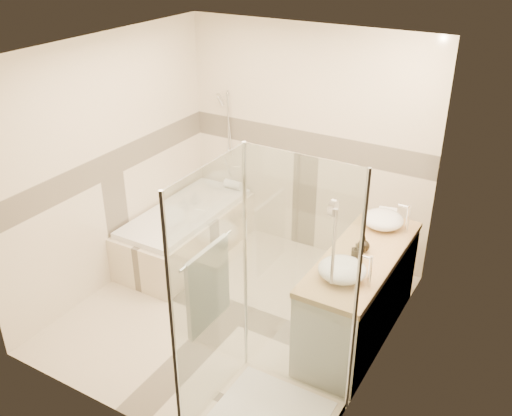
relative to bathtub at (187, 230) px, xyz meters
The scene contains 12 objects.
room 1.57m from the bathtub, 30.53° to the right, with size 2.82×3.02×2.52m.
bathtub is the anchor object (origin of this frame).
vanity 2.18m from the bathtub, ahead, with size 0.58×1.62×0.85m.
shower_enclosure 2.47m from the bathtub, 41.10° to the right, with size 0.96×0.93×2.04m.
vessel_sink_near 2.23m from the bathtub, ahead, with size 0.38×0.38×0.15m, color white.
vessel_sink_far 2.35m from the bathtub, 19.92° to the right, with size 0.39×0.39×0.15m, color white.
faucet_near 2.46m from the bathtub, ahead, with size 0.11×0.03×0.28m.
faucet_far 2.57m from the bathtub, 18.21° to the right, with size 0.11×0.03×0.27m.
amenity_bottle_a 2.27m from the bathtub, 12.77° to the right, with size 0.07×0.08×0.16m, color black.
amenity_bottle_b 2.24m from the bathtub, ahead, with size 0.11×0.11×0.14m, color black.
folded_towels 2.23m from the bathtub, ahead, with size 0.17×0.28×0.09m, color white.
rolled_towel 0.80m from the bathtub, 77.74° to the left, with size 0.10×0.10×0.22m, color white.
Camera 1 is at (2.42, -3.73, 3.41)m, focal length 40.00 mm.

